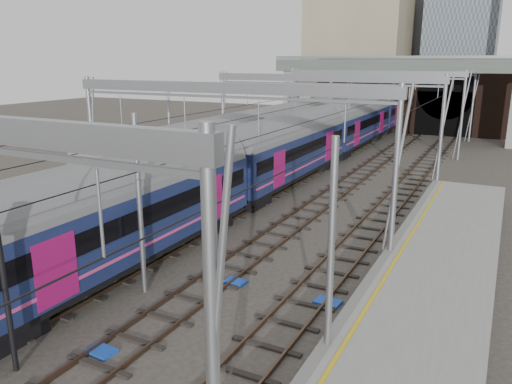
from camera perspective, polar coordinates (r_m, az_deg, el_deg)
The scene contains 13 objects.
ground at distance 19.23m, azimuth -16.43°, elevation -13.19°, with size 160.00×160.00×0.00m, color #38332D.
tracks at distance 30.92m, azimuth 2.80°, elevation -1.72°, with size 14.40×80.00×0.22m.
overhead_line at distance 35.72m, azimuth 7.29°, elevation 11.12°, with size 16.80×80.00×8.00m.
retaining_wall at distance 65.03m, azimuth 17.75°, elevation 10.23°, with size 28.00×2.75×9.00m.
overbridge at distance 59.32m, azimuth 15.62°, elevation 12.84°, with size 28.00×3.00×9.25m.
city_skyline at distance 83.47m, azimuth 21.72°, elevation 19.58°, with size 37.50×27.50×60.00m.
train_main at distance 44.20m, azimuth 8.18°, elevation 6.66°, with size 3.04×70.20×5.15m.
train_second at distance 46.89m, azimuth 4.08°, elevation 7.21°, with size 2.99×51.89×5.08m.
signal_near_centre at distance 15.70m, azimuth -27.17°, elevation -8.10°, with size 0.40×0.47×5.04m.
relay_cabinet at distance 24.32m, azimuth -26.70°, elevation -6.63°, with size 0.59×0.49×1.18m, color silver.
equip_cover_a at distance 17.02m, azimuth -17.24°, elevation -16.99°, with size 0.89×0.62×0.10m, color #1847B7.
equip_cover_b at distance 20.77m, azimuth -2.34°, elevation -10.20°, with size 0.87×0.61×0.10m, color #1847B7.
equip_cover_c at distance 19.33m, azimuth 8.19°, elevation -12.34°, with size 0.96×0.68×0.11m, color #1847B7.
Camera 1 is at (12.08, -12.06, 8.86)m, focal length 35.00 mm.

